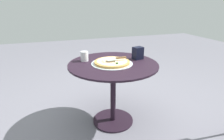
# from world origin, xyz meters

# --- Properties ---
(ground_plane) EXTENTS (10.00, 10.00, 0.00)m
(ground_plane) POSITION_xyz_m (0.00, 0.00, 0.00)
(ground_plane) COLOR slate
(patio_table) EXTENTS (0.92, 0.92, 0.69)m
(patio_table) POSITION_xyz_m (0.00, 0.00, 0.53)
(patio_table) COLOR black
(patio_table) RESTS_ON ground
(pizza_on_tray) EXTENTS (0.42, 0.42, 0.05)m
(pizza_on_tray) POSITION_xyz_m (0.01, -0.01, 0.70)
(pizza_on_tray) COLOR silver
(pizza_on_tray) RESTS_ON patio_table
(pizza_server) EXTENTS (0.08, 0.21, 0.02)m
(pizza_server) POSITION_xyz_m (0.01, 0.03, 0.74)
(pizza_server) COLOR silver
(pizza_server) RESTS_ON pizza_on_tray
(drinking_cup) EXTENTS (0.08, 0.08, 0.10)m
(drinking_cup) POSITION_xyz_m (-0.17, -0.26, 0.74)
(drinking_cup) COLOR silver
(drinking_cup) RESTS_ON patio_table
(napkin_dispenser) EXTENTS (0.10, 0.12, 0.13)m
(napkin_dispenser) POSITION_xyz_m (-0.05, 0.30, 0.75)
(napkin_dispenser) COLOR black
(napkin_dispenser) RESTS_ON patio_table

